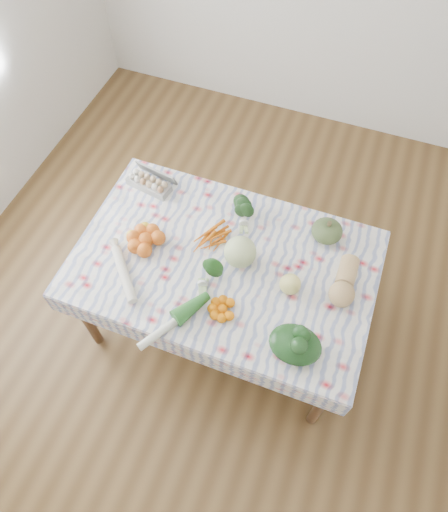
% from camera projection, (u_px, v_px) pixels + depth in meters
% --- Properties ---
extents(ground, '(4.50, 4.50, 0.00)m').
position_uv_depth(ground, '(224.00, 319.00, 3.17)').
color(ground, '#54391C').
rests_on(ground, ground).
extents(dining_table, '(1.60, 1.00, 0.75)m').
position_uv_depth(dining_table, '(224.00, 269.00, 2.60)').
color(dining_table, brown).
rests_on(dining_table, ground).
extents(tablecloth, '(1.66, 1.06, 0.01)m').
position_uv_depth(tablecloth, '(224.00, 262.00, 2.53)').
color(tablecloth, white).
rests_on(tablecloth, dining_table).
extents(egg_carton, '(0.29, 0.15, 0.07)m').
position_uv_depth(egg_carton, '(149.00, 184.00, 2.78)').
color(egg_carton, '#979792').
rests_on(egg_carton, tablecloth).
extents(carrot_bunch, '(0.24, 0.23, 0.03)m').
position_uv_depth(carrot_bunch, '(213.00, 238.00, 2.59)').
color(carrot_bunch, '#D2600E').
rests_on(carrot_bunch, tablecloth).
extents(kale_bunch, '(0.18, 0.17, 0.13)m').
position_uv_depth(kale_bunch, '(244.00, 214.00, 2.62)').
color(kale_bunch, '#183815').
rests_on(kale_bunch, tablecloth).
extents(kabocha_squash, '(0.20, 0.20, 0.12)m').
position_uv_depth(kabocha_squash, '(327.00, 231.00, 2.57)').
color(kabocha_squash, '#45592E').
rests_on(kabocha_squash, tablecloth).
extents(cabbage, '(0.22, 0.22, 0.18)m').
position_uv_depth(cabbage, '(240.00, 252.00, 2.45)').
color(cabbage, '#B8CA86').
rests_on(cabbage, tablecloth).
extents(butternut_squash, '(0.13, 0.29, 0.13)m').
position_uv_depth(butternut_squash, '(345.00, 281.00, 2.38)').
color(butternut_squash, tan).
rests_on(butternut_squash, tablecloth).
extents(orange_cluster, '(0.35, 0.35, 0.09)m').
position_uv_depth(orange_cluster, '(146.00, 240.00, 2.55)').
color(orange_cluster, '#D65E17').
rests_on(orange_cluster, tablecloth).
extents(broccoli, '(0.18, 0.18, 0.10)m').
position_uv_depth(broccoli, '(203.00, 274.00, 2.42)').
color(broccoli, '#164313').
rests_on(broccoli, tablecloth).
extents(mandarin_cluster, '(0.22, 0.22, 0.05)m').
position_uv_depth(mandarin_cluster, '(222.00, 308.00, 2.34)').
color(mandarin_cluster, orange).
rests_on(mandarin_cluster, tablecloth).
extents(grapefruit, '(0.12, 0.12, 0.11)m').
position_uv_depth(grapefruit, '(290.00, 284.00, 2.38)').
color(grapefruit, '#EBE175').
rests_on(grapefruit, tablecloth).
extents(spinach_bag, '(0.31, 0.28, 0.12)m').
position_uv_depth(spinach_bag, '(295.00, 344.00, 2.21)').
color(spinach_bag, black).
rests_on(spinach_bag, tablecloth).
extents(daikon, '(0.29, 0.31, 0.05)m').
position_uv_depth(daikon, '(124.00, 274.00, 2.45)').
color(daikon, silver).
rests_on(daikon, tablecloth).
extents(leek, '(0.25, 0.39, 0.05)m').
position_uv_depth(leek, '(174.00, 322.00, 2.31)').
color(leek, silver).
rests_on(leek, tablecloth).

